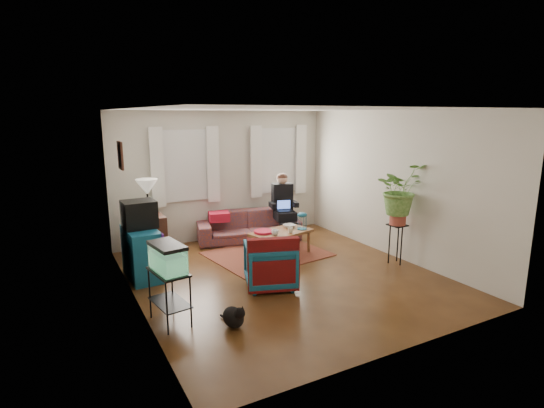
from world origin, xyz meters
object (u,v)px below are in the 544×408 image
dresser (142,253)px  plant_stand (396,244)px  armchair (270,263)px  coffee_table (281,243)px  aquarium_stand (170,297)px  sofa (248,221)px  side_table (150,236)px

dresser → plant_stand: dresser is taller
armchair → coffee_table: size_ratio=0.67×
dresser → coffee_table: 2.46m
coffee_table → aquarium_stand: bearing=-161.8°
aquarium_stand → plant_stand: (3.99, 0.28, 0.01)m
sofa → side_table: bearing=-163.9°
dresser → aquarium_stand: dresser is taller
aquarium_stand → dresser: bearing=81.0°
sofa → plant_stand: bearing=-42.1°
side_table → plant_stand: size_ratio=1.08×
armchair → sofa: bearing=-88.8°
dresser → armchair: dresser is taller
sofa → armchair: sofa is taller
sofa → dresser: sofa is taller
dresser → coffee_table: (2.45, -0.11, -0.17)m
side_table → plant_stand: side_table is taller
side_table → plant_stand: 4.35m
side_table → armchair: 2.56m
sofa → aquarium_stand: size_ratio=3.05×
dresser → plant_stand: bearing=-21.7°
sofa → armchair: size_ratio=2.79×
sofa → dresser: (-2.33, -1.05, -0.00)m
side_table → dresser: dresser is taller
armchair → coffee_table: (0.84, 1.14, -0.14)m
side_table → coffee_table: side_table is taller
aquarium_stand → sofa: bearing=40.7°
dresser → aquarium_stand: (-0.01, -1.67, -0.06)m
armchair → coffee_table: armchair is taller
aquarium_stand → plant_stand: size_ratio=0.97×
plant_stand → dresser: bearing=160.7°
armchair → side_table: bearing=-41.6°
coffee_table → sofa: bearing=81.6°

